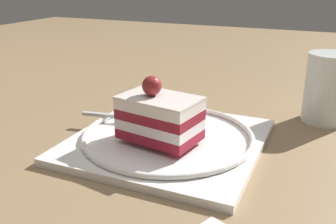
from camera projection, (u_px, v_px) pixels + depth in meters
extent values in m
plane|color=olive|center=(166.00, 137.00, 0.55)|extent=(2.40, 2.40, 0.00)
cube|color=white|center=(168.00, 141.00, 0.53)|extent=(0.25, 0.25, 0.01)
torus|color=white|center=(168.00, 135.00, 0.53)|extent=(0.24, 0.24, 0.01)
cube|color=maroon|center=(160.00, 133.00, 0.50)|extent=(0.08, 0.11, 0.01)
cube|color=white|center=(160.00, 124.00, 0.50)|extent=(0.08, 0.11, 0.01)
cube|color=maroon|center=(160.00, 114.00, 0.49)|extent=(0.08, 0.11, 0.01)
cube|color=white|center=(160.00, 104.00, 0.49)|extent=(0.08, 0.11, 0.01)
cube|color=white|center=(160.00, 98.00, 0.49)|extent=(0.08, 0.11, 0.00)
sphere|color=maroon|center=(155.00, 86.00, 0.49)|extent=(0.03, 0.03, 0.03)
ellipsoid|color=white|center=(154.00, 102.00, 0.58)|extent=(0.04, 0.04, 0.04)
cube|color=silver|center=(104.00, 115.00, 0.58)|extent=(0.02, 0.07, 0.00)
cube|color=silver|center=(130.00, 117.00, 0.57)|extent=(0.01, 0.02, 0.00)
cube|color=silver|center=(142.00, 120.00, 0.56)|extent=(0.01, 0.02, 0.00)
cube|color=silver|center=(142.00, 119.00, 0.57)|extent=(0.01, 0.02, 0.00)
cube|color=silver|center=(143.00, 118.00, 0.57)|extent=(0.01, 0.02, 0.00)
cube|color=silver|center=(144.00, 117.00, 0.57)|extent=(0.01, 0.02, 0.00)
cylinder|color=white|center=(328.00, 88.00, 0.59)|extent=(0.07, 0.07, 0.11)
cylinder|color=silver|center=(325.00, 108.00, 0.61)|extent=(0.06, 0.06, 0.04)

